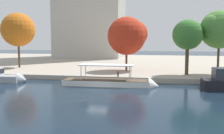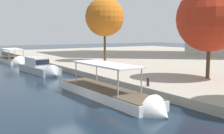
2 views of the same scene
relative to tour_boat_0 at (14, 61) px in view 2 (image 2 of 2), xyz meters
The scene contains 8 objects.
ground_plane 32.69m from the tour_boat_0, ahead, with size 220.00×220.00×0.00m, color #142333.
tour_boat_0 is the anchor object (origin of this frame).
motor_yacht_1 15.91m from the tour_boat_0, ahead, with size 9.86×3.30×4.14m.
tour_boat_2 33.84m from the tour_boat_0, ahead, with size 13.21×3.09×4.04m.
mooring_bollard_1 33.99m from the tour_boat_0, ahead, with size 0.28×0.28×0.82m.
mooring_bollard_2 7.82m from the tour_boat_0, 27.35° to the left, with size 0.27×0.27×0.72m.
tree_1 36.80m from the tour_boat_0, 19.49° to the left, with size 7.11×7.07×9.65m.
tree_2 19.38m from the tour_boat_0, 45.39° to the left, with size 6.61×6.61×10.79m.
Camera 2 is at (19.44, -8.27, 5.39)m, focal length 43.28 mm.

